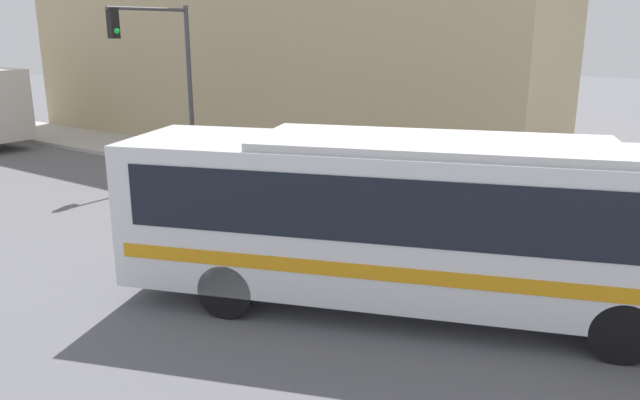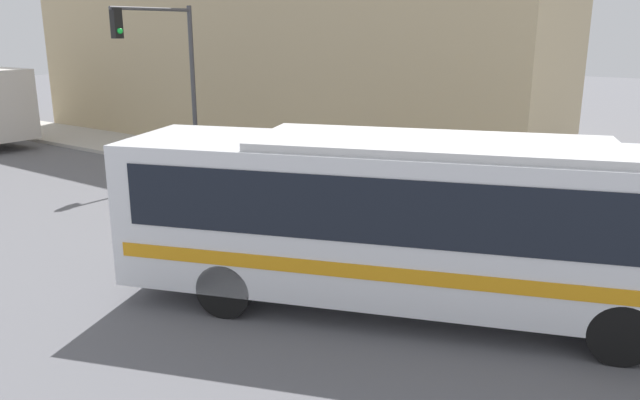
{
  "view_description": "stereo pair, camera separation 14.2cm",
  "coord_description": "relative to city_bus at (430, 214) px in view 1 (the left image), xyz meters",
  "views": [
    {
      "loc": [
        -10.23,
        -4.42,
        4.8
      ],
      "look_at": [
        0.15,
        2.87,
        1.31
      ],
      "focal_mm": 35.0,
      "sensor_mm": 36.0,
      "label": 1
    },
    {
      "loc": [
        -10.15,
        -4.53,
        4.8
      ],
      "look_at": [
        0.15,
        2.87,
        1.31
      ],
      "focal_mm": 35.0,
      "sensor_mm": 36.0,
      "label": 2
    }
  ],
  "objects": [
    {
      "name": "ground_plane",
      "position": [
        0.85,
        0.12,
        -1.76
      ],
      "size": [
        120.0,
        120.0,
        0.0
      ],
      "primitive_type": "plane",
      "color": "slate"
    },
    {
      "name": "traffic_light_pole",
      "position": [
        5.0,
        12.17,
        2.1
      ],
      "size": [
        3.28,
        0.35,
        5.42
      ],
      "color": "#47474C",
      "rests_on": "sidewalk"
    },
    {
      "name": "pedestrian_near_corner",
      "position": [
        7.58,
        5.52,
        -0.8
      ],
      "size": [
        0.34,
        0.34,
        1.62
      ],
      "color": "#47382D",
      "rests_on": "sidewalk"
    },
    {
      "name": "building_facade",
      "position": [
        11.62,
        13.21,
        3.79
      ],
      "size": [
        6.0,
        24.18,
        11.1
      ],
      "color": "tan",
      "rests_on": "ground_plane"
    },
    {
      "name": "fire_hydrant",
      "position": [
        5.95,
        4.35,
        -1.27
      ],
      "size": [
        0.27,
        0.36,
        0.7
      ],
      "color": "gold",
      "rests_on": "sidewalk"
    },
    {
      "name": "city_bus",
      "position": [
        0.0,
        0.0,
        0.0
      ],
      "size": [
        6.15,
        10.85,
        3.05
      ],
      "rotation": [
        0.0,
        0.0,
        0.37
      ],
      "color": "silver",
      "rests_on": "ground_plane"
    },
    {
      "name": "sidewalk",
      "position": [
        6.98,
        20.12,
        -1.69
      ],
      "size": [
        3.26,
        70.0,
        0.15
      ],
      "color": "#B7B2A8",
      "rests_on": "ground_plane"
    }
  ]
}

